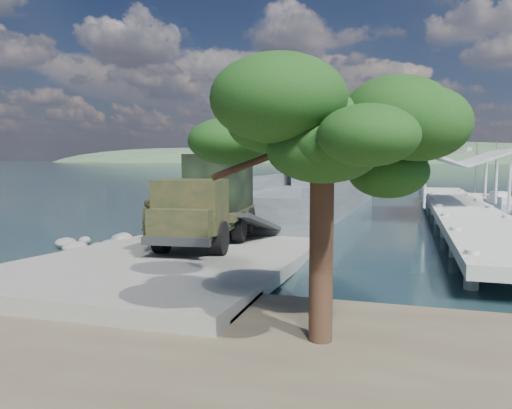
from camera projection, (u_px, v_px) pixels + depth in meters
The scene contains 11 objects.
ground at pixel (193, 259), 22.51m from camera, with size 1400.00×1400.00×0.00m, color #19343D.
boat_ramp at pixel (183, 258), 21.53m from camera, with size 10.00×18.00×0.50m, color gray.
shoreline_rocks at pixel (82, 250), 24.75m from camera, with size 3.20×5.60×0.90m, color slate, non-canonical shape.
distant_headlands at pixel (444, 163), 542.69m from camera, with size 1000.00×240.00×48.00m, color #385837, non-canonical shape.
pier at pixel (460, 199), 36.57m from camera, with size 6.40×44.00×6.10m.
landing_craft at pixel (299, 201), 43.02m from camera, with size 10.40×35.59×10.46m.
military_truck at pixel (211, 198), 24.16m from camera, with size 3.78×9.44×4.26m.
soldier at pixel (149, 231), 21.22m from camera, with size 0.70×0.46×1.91m, color black.
sailboat_near at pixel (475, 200), 50.58m from camera, with size 2.34×5.34×6.29m.
sailboat_far at pixel (495, 199), 52.35m from camera, with size 3.47×5.71×6.71m.
overhang_tree at pixel (306, 139), 11.48m from camera, with size 6.84×6.30×6.21m.
Camera 1 is at (9.08, -20.44, 4.54)m, focal length 35.00 mm.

